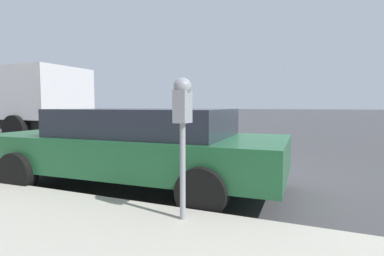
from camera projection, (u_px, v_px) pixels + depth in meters
ground_plane at (211, 177)px, 5.73m from camera, size 220.00×220.00×0.00m
parking_meter at (183, 112)px, 3.11m from camera, size 0.21×0.19×1.50m
car_green at (138, 145)px, 4.98m from camera, size 2.29×4.95×1.31m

